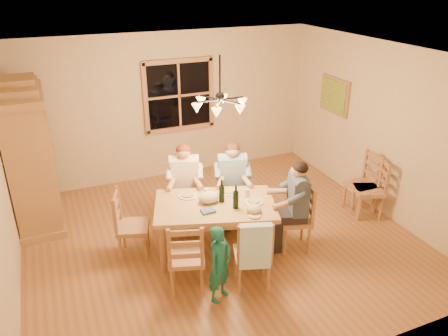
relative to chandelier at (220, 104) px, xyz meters
name	(u,v)px	position (x,y,z in m)	size (l,w,h in m)	color
floor	(221,239)	(0.00, 0.00, -2.08)	(5.50, 5.50, 0.00)	#965F36
ceiling	(220,55)	(0.00, 0.00, 0.62)	(5.50, 5.00, 0.02)	white
wall_back	(169,107)	(0.00, 2.50, -0.73)	(5.50, 0.02, 2.70)	#C4B58B
wall_right	(380,129)	(2.75, 0.00, -0.73)	(0.02, 5.00, 2.70)	#C4B58B
window	(179,96)	(0.20, 2.47, -0.53)	(1.30, 0.06, 1.30)	black
painting	(334,96)	(2.71, 1.20, -0.48)	(0.06, 0.78, 0.64)	#9D7844
chandelier	(220,104)	(0.00, 0.00, 0.00)	(0.77, 0.68, 0.71)	black
armoire	(31,160)	(-2.42, 1.60, -1.02)	(0.66, 1.40, 2.30)	#9D7844
dining_table	(215,210)	(-0.18, -0.25, -1.42)	(1.85, 1.44, 0.76)	#A8834A
chair_far_left	(186,207)	(-0.33, 0.61, -1.77)	(0.55, 0.53, 0.99)	#A7754A
chair_far_right	(232,205)	(0.36, 0.39, -1.77)	(0.55, 0.53, 0.99)	#A7754A
chair_near_left	(187,268)	(-0.80, -0.85, -1.77)	(0.55, 0.53, 0.99)	#A7754A
chair_near_right	(252,264)	(-0.03, -1.10, -1.77)	(0.55, 0.53, 0.99)	#A7754A
chair_end_left	(134,236)	(-1.25, 0.10, -1.77)	(0.53, 0.55, 0.99)	#A7754A
chair_end_right	(294,228)	(0.89, -0.59, -1.77)	(0.53, 0.55, 0.99)	#A7754A
adult_woman	(184,175)	(-0.33, 0.61, -1.24)	(0.49, 0.52, 0.87)	beige
adult_plaid_man	(232,174)	(0.36, 0.39, -1.24)	(0.49, 0.52, 0.87)	#316B89
adult_slate_man	(297,195)	(0.89, -0.59, -1.24)	(0.52, 0.49, 0.87)	#414F68
towel	(255,246)	(-0.09, -1.28, -1.38)	(0.38, 0.10, 0.58)	#B6E1F6
wine_bottle_a	(222,191)	(-0.07, -0.22, -1.15)	(0.08, 0.08, 0.33)	black
wine_bottle_b	(236,197)	(0.03, -0.46, -1.15)	(0.08, 0.08, 0.33)	black
plate_woman	(188,196)	(-0.45, 0.10, -1.31)	(0.26, 0.26, 0.02)	white
plate_plaid	(229,192)	(0.13, -0.02, -1.31)	(0.26, 0.26, 0.02)	white
plate_slate	(254,202)	(0.33, -0.41, -1.31)	(0.26, 0.26, 0.02)	white
wine_glass_a	(207,193)	(-0.22, -0.04, -1.25)	(0.06, 0.06, 0.14)	silver
wine_glass_b	(247,194)	(0.29, -0.27, -1.25)	(0.06, 0.06, 0.14)	silver
cap	(253,209)	(0.20, -0.66, -1.26)	(0.20, 0.20, 0.11)	#CABC86
napkin	(208,211)	(-0.34, -0.41, -1.30)	(0.18, 0.14, 0.03)	slate
cloth_bundle	(209,197)	(-0.24, -0.18, -1.24)	(0.28, 0.22, 0.15)	beige
child	(220,264)	(-0.50, -1.18, -1.58)	(0.36, 0.24, 1.00)	#186D62
chair_spare_front	(360,194)	(2.45, -0.10, -1.77)	(0.42, 0.44, 0.99)	#A7754A
chair_spare_back	(368,198)	(2.45, -0.28, -1.77)	(0.56, 0.57, 0.99)	#A7754A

